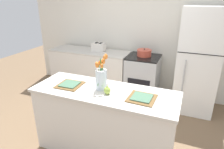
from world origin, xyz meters
name	(u,v)px	position (x,y,z in m)	size (l,w,h in m)	color
ground_plane	(105,148)	(0.00, 0.00, 0.00)	(10.00, 10.00, 0.00)	brown
back_wall	(145,29)	(0.00, 2.00, 1.35)	(5.20, 0.08, 2.70)	silver
kitchen_island	(105,121)	(0.00, 0.00, 0.45)	(1.80, 0.66, 0.90)	silver
back_counter	(91,71)	(-1.06, 1.60, 0.45)	(1.68, 0.60, 0.90)	silver
stove_range	(142,78)	(0.10, 1.60, 0.45)	(0.60, 0.61, 0.90)	#B2B5B7
refrigerator	(198,62)	(1.05, 1.60, 0.92)	(0.68, 0.67, 1.83)	white
flower_vase	(101,77)	(-0.05, 0.03, 1.06)	(0.15, 0.18, 0.44)	silver
pear_figurine	(107,90)	(0.07, -0.07, 0.95)	(0.08, 0.08, 0.13)	#9EBC47
plate_setting_left	(70,85)	(-0.48, -0.03, 0.91)	(0.31, 0.31, 0.02)	brown
plate_setting_right	(142,98)	(0.48, -0.03, 0.91)	(0.31, 0.31, 0.02)	brown
toaster	(99,47)	(-0.86, 1.63, 0.99)	(0.28, 0.18, 0.17)	silver
cooking_pot	(144,53)	(0.10, 1.63, 0.97)	(0.28, 0.28, 0.15)	#CC4C38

